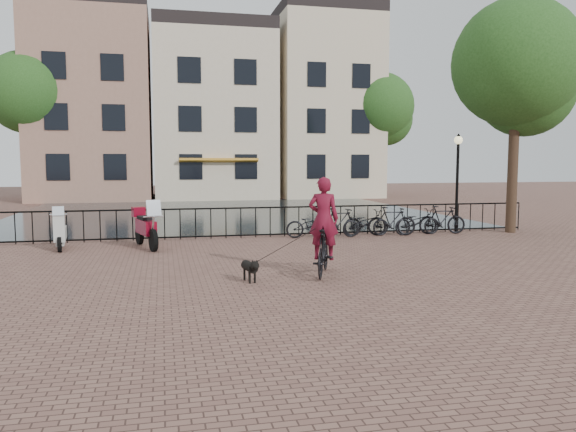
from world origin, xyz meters
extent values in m
plane|color=brown|center=(0.00, 0.00, 0.00)|extent=(100.00, 100.00, 0.00)
plane|color=black|center=(0.00, 17.30, 0.00)|extent=(20.00, 20.00, 0.00)
cube|color=black|center=(0.00, 8.00, 1.00)|extent=(20.00, 0.05, 0.05)
cube|color=black|center=(0.00, 8.00, 0.08)|extent=(20.00, 0.05, 0.05)
cube|color=#936956|center=(-7.50, 30.00, 6.00)|extent=(7.50, 9.00, 12.00)
cube|color=black|center=(-7.50, 30.00, 12.40)|extent=(7.50, 9.00, 0.80)
cube|color=beige|center=(0.50, 30.00, 5.50)|extent=(8.00, 9.00, 11.00)
cube|color=black|center=(0.50, 30.00, 11.40)|extent=(8.00, 9.00, 0.80)
cube|color=#C28322|center=(0.50, 25.30, 2.60)|extent=(5.00, 0.60, 0.15)
cube|color=beige|center=(8.50, 30.00, 6.25)|extent=(7.00, 9.00, 12.50)
cube|color=black|center=(8.50, 30.00, 12.90)|extent=(7.00, 9.00, 0.80)
cylinder|color=black|center=(-11.00, 27.00, 3.15)|extent=(0.36, 0.36, 6.30)
sphere|color=#1F4717|center=(-11.00, 27.00, 6.75)|extent=(5.04, 5.04, 5.04)
cylinder|color=black|center=(9.20, 7.30, 2.80)|extent=(0.36, 0.36, 5.60)
sphere|color=#1F4717|center=(9.20, 7.30, 6.00)|extent=(4.48, 4.48, 4.48)
cylinder|color=black|center=(12.00, 27.00, 2.97)|extent=(0.36, 0.36, 5.95)
sphere|color=#1F4717|center=(12.00, 27.00, 6.38)|extent=(4.76, 4.76, 4.76)
cylinder|color=black|center=(7.20, 7.60, 1.60)|extent=(0.10, 0.10, 3.20)
sphere|color=beige|center=(7.20, 7.60, 3.30)|extent=(0.30, 0.30, 0.30)
imported|color=black|center=(0.46, 1.43, 0.57)|extent=(1.21, 1.95, 1.14)
imported|color=maroon|center=(0.46, 1.43, 1.47)|extent=(0.95, 0.80, 2.22)
imported|color=black|center=(1.80, 7.40, 0.45)|extent=(1.79, 0.88, 0.90)
imported|color=black|center=(2.75, 7.40, 0.50)|extent=(1.71, 0.68, 1.00)
imported|color=black|center=(3.70, 7.40, 0.45)|extent=(1.77, 0.79, 0.90)
imported|color=black|center=(4.65, 7.40, 0.50)|extent=(1.72, 0.74, 1.00)
imported|color=black|center=(5.60, 7.40, 0.45)|extent=(1.76, 0.74, 0.90)
imported|color=black|center=(6.55, 7.40, 0.50)|extent=(1.71, 0.69, 1.00)
camera|label=1|loc=(-3.03, -10.56, 2.57)|focal=35.00mm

